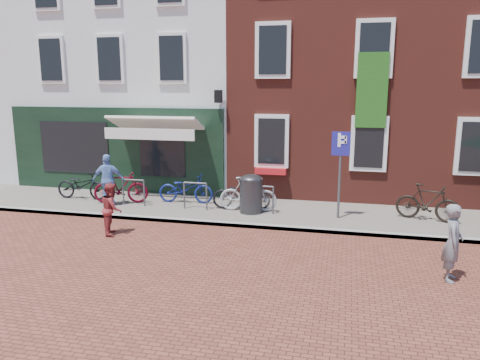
% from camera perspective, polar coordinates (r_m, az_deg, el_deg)
% --- Properties ---
extents(ground, '(80.00, 80.00, 0.00)m').
position_cam_1_polar(ground, '(12.64, -0.66, -5.79)').
color(ground, brown).
extents(sidewalk, '(24.00, 3.00, 0.10)m').
position_cam_1_polar(sidewalk, '(13.86, 4.84, -4.04)').
color(sidewalk, slate).
rests_on(sidewalk, ground).
extents(building_stucco, '(8.00, 8.00, 9.00)m').
position_cam_1_polar(building_stucco, '(20.31, -10.02, 13.50)').
color(building_stucco, silver).
rests_on(building_stucco, ground).
extents(building_brick_mid, '(6.00, 8.00, 10.00)m').
position_cam_1_polar(building_brick_mid, '(18.77, 10.76, 15.16)').
color(building_brick_mid, maroon).
rests_on(building_brick_mid, ground).
extents(filler_left, '(7.00, 8.00, 9.00)m').
position_cam_1_polar(filler_left, '(24.22, -26.98, 12.11)').
color(filler_left, silver).
rests_on(filler_left, ground).
extents(litter_bin, '(0.66, 0.66, 1.20)m').
position_cam_1_polar(litter_bin, '(13.56, 1.36, -1.42)').
color(litter_bin, '#323234').
rests_on(litter_bin, sidewalk).
extents(parking_sign, '(0.50, 0.07, 2.43)m').
position_cam_1_polar(parking_sign, '(13.06, 12.16, 2.52)').
color(parking_sign, '#4C4C4F').
rests_on(parking_sign, sidewalk).
extents(woman, '(0.46, 0.62, 1.54)m').
position_cam_1_polar(woman, '(10.02, 24.54, -6.98)').
color(woman, slate).
rests_on(woman, ground).
extents(boy, '(0.71, 0.79, 1.34)m').
position_cam_1_polar(boy, '(12.37, -15.38, -3.38)').
color(boy, maroon).
rests_on(boy, ground).
extents(cafe_person, '(1.02, 0.66, 1.60)m').
position_cam_1_polar(cafe_person, '(14.84, -15.79, -0.01)').
color(cafe_person, '#698FCF').
rests_on(cafe_person, sidewalk).
extents(bicycle_0, '(1.74, 0.61, 0.91)m').
position_cam_1_polar(bicycle_0, '(16.03, -18.76, -0.60)').
color(bicycle_0, black).
rests_on(bicycle_0, sidewalk).
extents(bicycle_1, '(1.75, 0.93, 1.01)m').
position_cam_1_polar(bicycle_1, '(15.11, -14.35, -0.87)').
color(bicycle_1, '#510413').
rests_on(bicycle_1, sidewalk).
extents(bicycle_2, '(1.78, 0.74, 0.91)m').
position_cam_1_polar(bicycle_2, '(14.80, -6.64, -1.04)').
color(bicycle_2, navy).
rests_on(bicycle_2, sidewalk).
extents(bicycle_3, '(1.72, 0.62, 1.01)m').
position_cam_1_polar(bicycle_3, '(13.74, 1.00, -1.73)').
color(bicycle_3, '#ABABAE').
rests_on(bicycle_3, sidewalk).
extents(bicycle_4, '(1.80, 0.79, 0.91)m').
position_cam_1_polar(bicycle_4, '(13.95, 0.18, -1.75)').
color(bicycle_4, black).
rests_on(bicycle_4, sidewalk).
extents(bicycle_5, '(1.75, 0.93, 1.01)m').
position_cam_1_polar(bicycle_5, '(13.78, 21.95, -2.56)').
color(bicycle_5, black).
rests_on(bicycle_5, sidewalk).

